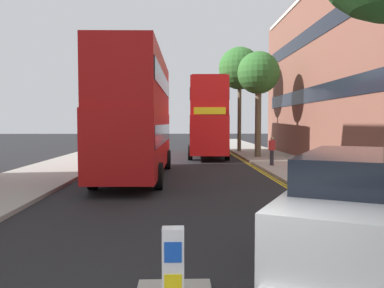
{
  "coord_description": "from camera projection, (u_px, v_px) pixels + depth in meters",
  "views": [
    {
      "loc": [
        0.09,
        -2.73,
        2.54
      ],
      "look_at": [
        0.5,
        11.0,
        1.8
      ],
      "focal_mm": 36.94,
      "sensor_mm": 36.0,
      "label": 1
    }
  ],
  "objects": [
    {
      "name": "double_decker_bus_oncoming",
      "position": [
        207.0,
        116.0,
        30.03
      ],
      "size": [
        3.12,
        10.89,
        5.64
      ],
      "color": "red",
      "rests_on": "ground"
    },
    {
      "name": "street_tree_near",
      "position": [
        258.0,
        74.0,
        27.68
      ],
      "size": [
        2.97,
        2.97,
        7.4
      ],
      "color": "#6B6047",
      "rests_on": "sidewalk_right"
    },
    {
      "name": "sidewalk_left",
      "position": [
        41.0,
        175.0,
        18.64
      ],
      "size": [
        4.0,
        80.0,
        0.14
      ],
      "primitive_type": "cube",
      "color": "#ADA89E",
      "rests_on": "ground"
    },
    {
      "name": "kerb_line_outer",
      "position": [
        280.0,
        182.0,
        16.96
      ],
      "size": [
        0.1,
        56.0,
        0.01
      ],
      "primitive_type": "cube",
      "color": "yellow",
      "rests_on": "ground"
    },
    {
      "name": "street_tree_far",
      "position": [
        240.0,
        69.0,
        33.36
      ],
      "size": [
        3.57,
        3.57,
        8.8
      ],
      "color": "#6B6047",
      "rests_on": "sidewalk_right"
    },
    {
      "name": "taxi_minivan",
      "position": [
        370.0,
        231.0,
        5.34
      ],
      "size": [
        3.84,
        5.13,
        2.12
      ],
      "color": "white",
      "rests_on": "ground"
    },
    {
      "name": "sidewalk_right",
      "position": [
        313.0,
        174.0,
        19.02
      ],
      "size": [
        4.0,
        80.0,
        0.14
      ],
      "primitive_type": "cube",
      "color": "#ADA89E",
      "rests_on": "ground"
    },
    {
      "name": "double_decker_bus_away",
      "position": [
        137.0,
        112.0,
        18.2
      ],
      "size": [
        2.94,
        10.85,
        5.64
      ],
      "color": "red",
      "rests_on": "ground"
    },
    {
      "name": "keep_left_bollard",
      "position": [
        173.0,
        274.0,
        5.03
      ],
      "size": [
        0.36,
        0.28,
        1.11
      ],
      "color": "silver",
      "rests_on": "traffic_island"
    },
    {
      "name": "kerb_line_inner",
      "position": [
        277.0,
        182.0,
        16.96
      ],
      "size": [
        0.1,
        56.0,
        0.01
      ],
      "primitive_type": "cube",
      "color": "yellow",
      "rests_on": "ground"
    },
    {
      "name": "pedestrian_far",
      "position": [
        272.0,
        150.0,
        22.26
      ],
      "size": [
        0.34,
        0.22,
        1.62
      ],
      "color": "#2D2D38",
      "rests_on": "sidewalk_right"
    }
  ]
}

